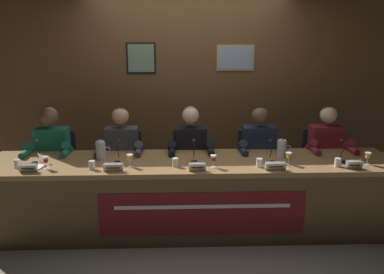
# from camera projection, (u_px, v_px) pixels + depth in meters

# --- Properties ---
(ground_plane) EXTENTS (12.00, 12.00, 0.00)m
(ground_plane) POSITION_uv_depth(u_px,v_px,m) (192.00, 228.00, 4.38)
(ground_plane) COLOR gray
(wall_back_panelled) EXTENTS (5.40, 0.14, 2.60)m
(wall_back_panelled) POSITION_uv_depth(u_px,v_px,m) (188.00, 89.00, 5.36)
(wall_back_panelled) COLOR brown
(wall_back_panelled) RESTS_ON ground_plane
(conference_table) EXTENTS (4.20, 0.83, 0.76)m
(conference_table) POSITION_uv_depth(u_px,v_px,m) (193.00, 185.00, 4.13)
(conference_table) COLOR olive
(conference_table) RESTS_ON ground_plane
(chair_far_left) EXTENTS (0.44, 0.44, 0.91)m
(chair_far_left) POSITION_uv_depth(u_px,v_px,m) (58.00, 172.00, 4.79)
(chair_far_left) COLOR black
(chair_far_left) RESTS_ON ground_plane
(panelist_far_left) EXTENTS (0.51, 0.48, 1.24)m
(panelist_far_left) POSITION_uv_depth(u_px,v_px,m) (51.00, 154.00, 4.53)
(panelist_far_left) COLOR black
(panelist_far_left) RESTS_ON ground_plane
(nameplate_far_left) EXTENTS (0.17, 0.06, 0.08)m
(nameplate_far_left) POSITION_uv_depth(u_px,v_px,m) (28.00, 168.00, 3.84)
(nameplate_far_left) COLOR white
(nameplate_far_left) RESTS_ON conference_table
(juice_glass_far_left) EXTENTS (0.06, 0.06, 0.12)m
(juice_glass_far_left) POSITION_uv_depth(u_px,v_px,m) (46.00, 160.00, 3.92)
(juice_glass_far_left) COLOR white
(juice_glass_far_left) RESTS_ON conference_table
(water_cup_far_left) EXTENTS (0.06, 0.06, 0.08)m
(water_cup_far_left) POSITION_uv_depth(u_px,v_px,m) (17.00, 164.00, 3.95)
(water_cup_far_left) COLOR silver
(water_cup_far_left) RESTS_ON conference_table
(microphone_far_left) EXTENTS (0.06, 0.17, 0.22)m
(microphone_far_left) POSITION_uv_depth(u_px,v_px,m) (36.00, 156.00, 4.10)
(microphone_far_left) COLOR black
(microphone_far_left) RESTS_ON conference_table
(chair_left) EXTENTS (0.44, 0.44, 0.91)m
(chair_left) POSITION_uv_depth(u_px,v_px,m) (125.00, 171.00, 4.82)
(chair_left) COLOR black
(chair_left) RESTS_ON ground_plane
(panelist_left) EXTENTS (0.51, 0.48, 1.24)m
(panelist_left) POSITION_uv_depth(u_px,v_px,m) (121.00, 154.00, 4.56)
(panelist_left) COLOR black
(panelist_left) RESTS_ON ground_plane
(nameplate_left) EXTENTS (0.19, 0.06, 0.08)m
(nameplate_left) POSITION_uv_depth(u_px,v_px,m) (113.00, 167.00, 3.86)
(nameplate_left) COLOR white
(nameplate_left) RESTS_ON conference_table
(juice_glass_left) EXTENTS (0.06, 0.06, 0.12)m
(juice_glass_left) POSITION_uv_depth(u_px,v_px,m) (130.00, 158.00, 3.98)
(juice_glass_left) COLOR white
(juice_glass_left) RESTS_ON conference_table
(water_cup_left) EXTENTS (0.06, 0.06, 0.08)m
(water_cup_left) POSITION_uv_depth(u_px,v_px,m) (92.00, 166.00, 3.91)
(water_cup_left) COLOR silver
(water_cup_left) RESTS_ON conference_table
(microphone_left) EXTENTS (0.06, 0.17, 0.22)m
(microphone_left) POSITION_uv_depth(u_px,v_px,m) (118.00, 155.00, 4.12)
(microphone_left) COLOR black
(microphone_left) RESTS_ON conference_table
(chair_center) EXTENTS (0.44, 0.44, 0.91)m
(chair_center) POSITION_uv_depth(u_px,v_px,m) (190.00, 170.00, 4.85)
(chair_center) COLOR black
(chair_center) RESTS_ON ground_plane
(panelist_center) EXTENTS (0.51, 0.48, 1.24)m
(panelist_center) POSITION_uv_depth(u_px,v_px,m) (191.00, 153.00, 4.58)
(panelist_center) COLOR black
(panelist_center) RESTS_ON ground_plane
(nameplate_center) EXTENTS (0.16, 0.06, 0.08)m
(nameplate_center) POSITION_uv_depth(u_px,v_px,m) (197.00, 167.00, 3.87)
(nameplate_center) COLOR white
(nameplate_center) RESTS_ON conference_table
(juice_glass_center) EXTENTS (0.06, 0.06, 0.12)m
(juice_glass_center) POSITION_uv_depth(u_px,v_px,m) (213.00, 159.00, 3.96)
(juice_glass_center) COLOR white
(juice_glass_center) RESTS_ON conference_table
(water_cup_center) EXTENTS (0.06, 0.06, 0.08)m
(water_cup_center) POSITION_uv_depth(u_px,v_px,m) (175.00, 163.00, 4.00)
(water_cup_center) COLOR silver
(water_cup_center) RESTS_ON conference_table
(microphone_center) EXTENTS (0.06, 0.17, 0.22)m
(microphone_center) POSITION_uv_depth(u_px,v_px,m) (194.00, 155.00, 4.13)
(microphone_center) COLOR black
(microphone_center) RESTS_ON conference_table
(chair_right) EXTENTS (0.44, 0.44, 0.91)m
(chair_right) POSITION_uv_depth(u_px,v_px,m) (255.00, 169.00, 4.87)
(chair_right) COLOR black
(chair_right) RESTS_ON ground_plane
(panelist_right) EXTENTS (0.51, 0.48, 1.24)m
(panelist_right) POSITION_uv_depth(u_px,v_px,m) (259.00, 152.00, 4.61)
(panelist_right) COLOR black
(panelist_right) RESTS_ON ground_plane
(nameplate_right) EXTENTS (0.20, 0.06, 0.08)m
(nameplate_right) POSITION_uv_depth(u_px,v_px,m) (276.00, 166.00, 3.89)
(nameplate_right) COLOR white
(nameplate_right) RESTS_ON conference_table
(juice_glass_right) EXTENTS (0.06, 0.06, 0.12)m
(juice_glass_right) POSITION_uv_depth(u_px,v_px,m) (289.00, 156.00, 4.04)
(juice_glass_right) COLOR white
(juice_glass_right) RESTS_ON conference_table
(water_cup_right) EXTENTS (0.06, 0.06, 0.08)m
(water_cup_right) POSITION_uv_depth(u_px,v_px,m) (259.00, 163.00, 3.98)
(water_cup_right) COLOR silver
(water_cup_right) RESTS_ON conference_table
(microphone_right) EXTENTS (0.06, 0.17, 0.22)m
(microphone_right) POSITION_uv_depth(u_px,v_px,m) (272.00, 155.00, 4.13)
(microphone_right) COLOR black
(microphone_right) RESTS_ON conference_table
(chair_far_right) EXTENTS (0.44, 0.44, 0.91)m
(chair_far_right) POSITION_uv_depth(u_px,v_px,m) (320.00, 169.00, 4.90)
(chair_far_right) COLOR black
(chair_far_right) RESTS_ON ground_plane
(panelist_far_right) EXTENTS (0.51, 0.48, 1.24)m
(panelist_far_right) POSITION_uv_depth(u_px,v_px,m) (327.00, 151.00, 4.63)
(panelist_far_right) COLOR black
(panelist_far_right) RESTS_ON ground_plane
(nameplate_far_right) EXTENTS (0.15, 0.06, 0.08)m
(nameplate_far_right) POSITION_uv_depth(u_px,v_px,m) (354.00, 165.00, 3.94)
(nameplate_far_right) COLOR white
(nameplate_far_right) RESTS_ON conference_table
(juice_glass_far_right) EXTENTS (0.06, 0.06, 0.12)m
(juice_glass_far_right) POSITION_uv_depth(u_px,v_px,m) (368.00, 156.00, 4.04)
(juice_glass_far_right) COLOR white
(juice_glass_far_right) RESTS_ON conference_table
(water_cup_far_right) EXTENTS (0.06, 0.06, 0.08)m
(water_cup_far_right) POSITION_uv_depth(u_px,v_px,m) (338.00, 163.00, 3.99)
(water_cup_far_right) COLOR silver
(water_cup_far_right) RESTS_ON conference_table
(microphone_far_right) EXTENTS (0.06, 0.17, 0.22)m
(microphone_far_right) POSITION_uv_depth(u_px,v_px,m) (344.00, 155.00, 4.14)
(microphone_far_right) COLOR black
(microphone_far_right) RESTS_ON conference_table
(water_pitcher_left_side) EXTENTS (0.15, 0.10, 0.21)m
(water_pitcher_left_side) POSITION_uv_depth(u_px,v_px,m) (101.00, 150.00, 4.22)
(water_pitcher_left_side) COLOR silver
(water_pitcher_left_side) RESTS_ON conference_table
(water_pitcher_right_side) EXTENTS (0.15, 0.10, 0.21)m
(water_pitcher_right_side) POSITION_uv_depth(u_px,v_px,m) (282.00, 149.00, 4.27)
(water_pitcher_right_side) COLOR silver
(water_pitcher_right_side) RESTS_ON conference_table
(document_stack_far_left) EXTENTS (0.24, 0.19, 0.01)m
(document_stack_far_left) POSITION_uv_depth(u_px,v_px,m) (32.00, 167.00, 3.98)
(document_stack_far_left) COLOR white
(document_stack_far_left) RESTS_ON conference_table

